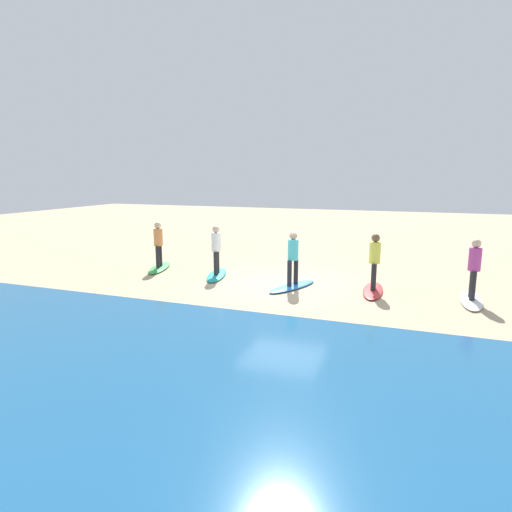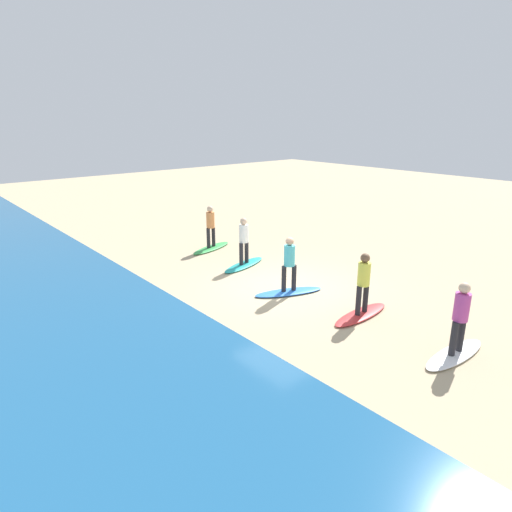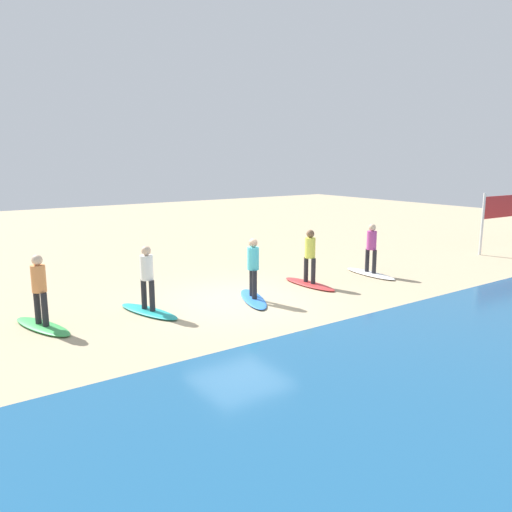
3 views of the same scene
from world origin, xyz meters
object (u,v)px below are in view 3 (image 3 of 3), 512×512
(surfboard_blue, at_px, (253,299))
(surfer_white, at_px, (371,245))
(surfboard_green, at_px, (43,326))
(surfboard_white, at_px, (370,274))
(surfer_red, at_px, (310,252))
(surfboard_red, at_px, (309,284))
(surfer_teal, at_px, (147,273))
(surfboard_teal, at_px, (149,311))
(surfer_blue, at_px, (253,264))
(surfer_green, at_px, (39,285))

(surfboard_blue, bearing_deg, surfer_white, 114.79)
(surfer_white, bearing_deg, surfboard_green, -3.61)
(surfboard_green, bearing_deg, surfer_white, 69.33)
(surfboard_white, relative_size, surfboard_blue, 1.00)
(surfer_red, bearing_deg, surfboard_red, -90.00)
(surfer_teal, height_order, surfboard_green, surfer_teal)
(surfboard_teal, bearing_deg, surfer_blue, 62.98)
(surfer_white, distance_m, surfer_green, 10.28)
(surfer_red, bearing_deg, surfboard_blue, 8.61)
(surfer_teal, relative_size, surfer_green, 1.00)
(surfboard_red, bearing_deg, surfer_teal, -95.00)
(surfer_white, bearing_deg, surfer_red, -2.44)
(surfboard_blue, height_order, surfer_blue, surfer_blue)
(surfboard_teal, bearing_deg, surfer_white, 72.04)
(surfer_blue, relative_size, surfboard_green, 0.78)
(surfboard_red, distance_m, surfboard_blue, 2.39)
(surfer_teal, relative_size, surfboard_green, 0.78)
(surfboard_green, bearing_deg, surfboard_blue, 63.37)
(surfboard_blue, xyz_separation_m, surfboard_green, (5.29, -0.89, 0.00))
(surfer_white, bearing_deg, surfer_teal, -2.40)
(surfboard_red, distance_m, surfer_blue, 2.58)
(surfboard_red, height_order, surfer_red, surfer_red)
(surfer_white, height_order, surfboard_blue, surfer_white)
(surfboard_white, relative_size, surfboard_teal, 1.00)
(surfboard_red, height_order, surfboard_blue, same)
(surfer_red, height_order, surfboard_teal, surfer_red)
(surfboard_white, xyz_separation_m, surfer_red, (2.60, -0.11, 0.99))
(surfboard_white, relative_size, surfer_red, 1.28)
(surfboard_red, bearing_deg, surfboard_white, 84.95)
(surfboard_blue, bearing_deg, surfboard_white, 114.79)
(surfboard_white, distance_m, surfboard_red, 2.61)
(surfer_red, distance_m, surfer_blue, 2.39)
(surfboard_green, xyz_separation_m, surfer_green, (0.00, 0.00, 0.99))
(surfboard_teal, xyz_separation_m, surfboard_green, (2.47, -0.32, 0.00))
(surfboard_white, bearing_deg, surfer_green, -91.79)
(surfboard_white, xyz_separation_m, surfer_teal, (7.79, -0.33, 0.99))
(surfboard_blue, bearing_deg, surfboard_green, -77.62)
(surfer_red, bearing_deg, surfboard_white, 177.56)
(surfboard_white, height_order, surfboard_blue, same)
(surfboard_white, distance_m, surfboard_green, 10.28)
(surfboard_red, xyz_separation_m, surfer_blue, (2.36, 0.36, 0.99))
(surfer_green, bearing_deg, surfboard_teal, 172.61)
(surfboard_blue, relative_size, surfer_teal, 1.28)
(surfboard_white, bearing_deg, surfer_teal, -90.58)
(surfboard_red, bearing_deg, surfboard_teal, -95.00)
(surfer_red, distance_m, surfer_green, 7.67)
(surfer_red, relative_size, surfboard_green, 0.78)
(surfboard_red, height_order, surfer_teal, surfer_teal)
(surfer_white, bearing_deg, surfboard_white, 90.00)
(surfboard_white, distance_m, surfer_blue, 5.07)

